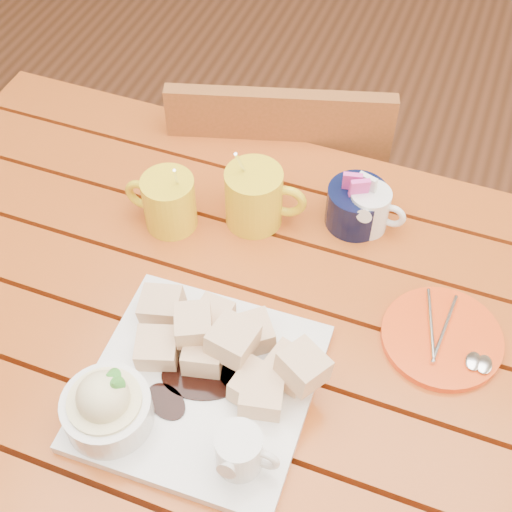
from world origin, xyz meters
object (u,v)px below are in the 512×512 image
at_px(chair_far, 278,202).
at_px(table, 230,357).
at_px(dessert_plate, 186,384).
at_px(coffee_mug_left, 168,201).
at_px(orange_saucer, 443,338).
at_px(coffee_mug_right, 256,197).

bearing_deg(chair_far, table, 83.89).
bearing_deg(dessert_plate, coffee_mug_left, 119.17).
height_order(table, coffee_mug_left, coffee_mug_left).
relative_size(orange_saucer, chair_far, 0.20).
distance_m(dessert_plate, orange_saucer, 0.36).
height_order(dessert_plate, coffee_mug_left, coffee_mug_left).
xyz_separation_m(orange_saucer, chair_far, (-0.39, 0.42, -0.28)).
height_order(coffee_mug_left, coffee_mug_right, coffee_mug_right).
bearing_deg(chair_far, dessert_plate, 81.43).
height_order(orange_saucer, chair_far, chair_far).
xyz_separation_m(table, coffee_mug_left, (-0.16, 0.14, 0.16)).
xyz_separation_m(coffee_mug_right, chair_far, (-0.06, 0.30, -0.33)).
distance_m(coffee_mug_right, chair_far, 0.45).
bearing_deg(coffee_mug_right, orange_saucer, -31.53).
bearing_deg(dessert_plate, chair_far, 98.07).
relative_size(table, coffee_mug_right, 7.97).
height_order(dessert_plate, chair_far, dessert_plate).
height_order(coffee_mug_right, orange_saucer, coffee_mug_right).
relative_size(table, coffee_mug_left, 8.72).
xyz_separation_m(table, chair_far, (-0.09, 0.49, -0.17)).
relative_size(dessert_plate, chair_far, 0.37).
relative_size(coffee_mug_right, chair_far, 0.18).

